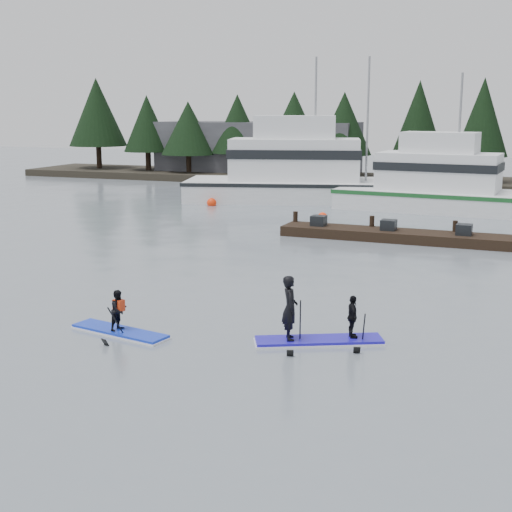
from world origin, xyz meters
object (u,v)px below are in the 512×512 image
(fishing_boat_medium, at_px, (461,201))
(floating_dock, at_px, (430,238))
(fishing_boat_large, at_px, (320,189))
(paddleboard_duo, at_px, (313,320))
(paddleboard_solo, at_px, (119,320))

(fishing_boat_medium, xyz_separation_m, floating_dock, (-0.43, -11.18, -0.44))
(fishing_boat_large, relative_size, floating_dock, 1.39)
(fishing_boat_large, bearing_deg, paddleboard_duo, -89.21)
(fishing_boat_medium, distance_m, paddleboard_duo, 27.21)
(paddleboard_solo, bearing_deg, fishing_boat_medium, 88.08)
(fishing_boat_large, height_order, fishing_boat_medium, fishing_boat_large)
(fishing_boat_large, relative_size, fishing_boat_medium, 1.22)
(floating_dock, height_order, paddleboard_solo, paddleboard_solo)
(fishing_boat_large, bearing_deg, paddleboard_solo, -99.48)
(paddleboard_duo, bearing_deg, fishing_boat_medium, 61.67)
(fishing_boat_large, xyz_separation_m, floating_dock, (9.06, -13.24, -0.59))
(fishing_boat_medium, bearing_deg, paddleboard_solo, -98.48)
(fishing_boat_medium, distance_m, floating_dock, 11.20)
(fishing_boat_large, bearing_deg, fishing_boat_medium, -26.56)
(fishing_boat_large, relative_size, paddleboard_duo, 5.80)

